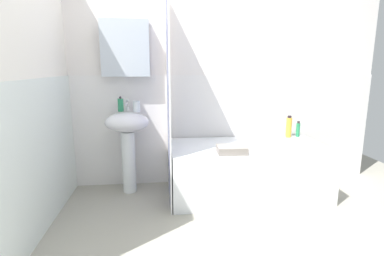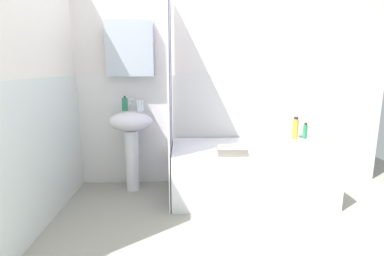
{
  "view_description": "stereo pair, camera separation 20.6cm",
  "coord_description": "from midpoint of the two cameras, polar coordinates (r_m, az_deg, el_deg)",
  "views": [
    {
      "loc": [
        -0.61,
        -1.96,
        1.29
      ],
      "look_at": [
        -0.33,
        0.66,
        0.74
      ],
      "focal_mm": 27.76,
      "sensor_mm": 36.0,
      "label": 1
    },
    {
      "loc": [
        -0.41,
        -1.97,
        1.29
      ],
      "look_at": [
        -0.33,
        0.66,
        0.74
      ],
      "focal_mm": 27.76,
      "sensor_mm": 36.0,
      "label": 2
    }
  ],
  "objects": [
    {
      "name": "wall_left_tiled",
      "position": [
        2.55,
        -26.56,
        6.63
      ],
      "size": [
        0.07,
        1.81,
        2.4
      ],
      "color": "white",
      "rests_on": "ground_plane"
    },
    {
      "name": "wall_back_tiled",
      "position": [
        3.26,
        6.3,
        9.01
      ],
      "size": [
        3.6,
        0.18,
        2.4
      ],
      "color": "silver",
      "rests_on": "ground_plane"
    },
    {
      "name": "faucet",
      "position": [
        3.13,
        -9.75,
        4.43
      ],
      "size": [
        0.03,
        0.12,
        0.12
      ],
      "color": "silver",
      "rests_on": "sink"
    },
    {
      "name": "bathtub",
      "position": [
        3.08,
        12.85,
        -8.12
      ],
      "size": [
        1.54,
        0.76,
        0.52
      ],
      "primitive_type": "cube",
      "color": "white",
      "rests_on": "ground_plane"
    },
    {
      "name": "shampoo_bottle",
      "position": [
        3.49,
        22.51,
        -0.59
      ],
      "size": [
        0.04,
        0.04,
        0.18
      ],
      "color": "#227F4E",
      "rests_on": "bathtub"
    },
    {
      "name": "body_wash_bottle",
      "position": [
        3.42,
        20.87,
        -0.13
      ],
      "size": [
        0.06,
        0.06,
        0.24
      ],
      "color": "gold",
      "rests_on": "bathtub"
    },
    {
      "name": "ground_plane",
      "position": [
        2.41,
        11.54,
        -21.38
      ],
      "size": [
        4.8,
        5.6,
        0.04
      ],
      "primitive_type": "cube",
      "color": "gray"
    },
    {
      "name": "toothbrush_cup",
      "position": [
        3.06,
        -8.05,
        4.21
      ],
      "size": [
        0.07,
        0.07,
        0.11
      ],
      "primitive_type": "cylinder",
      "color": "silver",
      "rests_on": "sink"
    },
    {
      "name": "sink",
      "position": [
        3.1,
        -9.77,
        -1.0
      ],
      "size": [
        0.44,
        0.34,
        0.84
      ],
      "color": "white",
      "rests_on": "ground_plane"
    },
    {
      "name": "towel_folded",
      "position": [
        2.7,
        9.84,
        -4.32
      ],
      "size": [
        0.27,
        0.2,
        0.07
      ],
      "primitive_type": "cube",
      "rotation": [
        0.0,
        0.0,
        -0.04
      ],
      "color": "gray",
      "rests_on": "bathtub"
    },
    {
      "name": "soap_dispenser",
      "position": [
        3.13,
        -10.94,
        4.51
      ],
      "size": [
        0.06,
        0.06,
        0.15
      ],
      "color": "#267B52",
      "rests_on": "sink"
    },
    {
      "name": "shower_curtain",
      "position": [
        2.82,
        -2.14,
        5.83
      ],
      "size": [
        0.01,
        0.76,
        2.0
      ],
      "color": "white",
      "rests_on": "ground_plane"
    }
  ]
}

